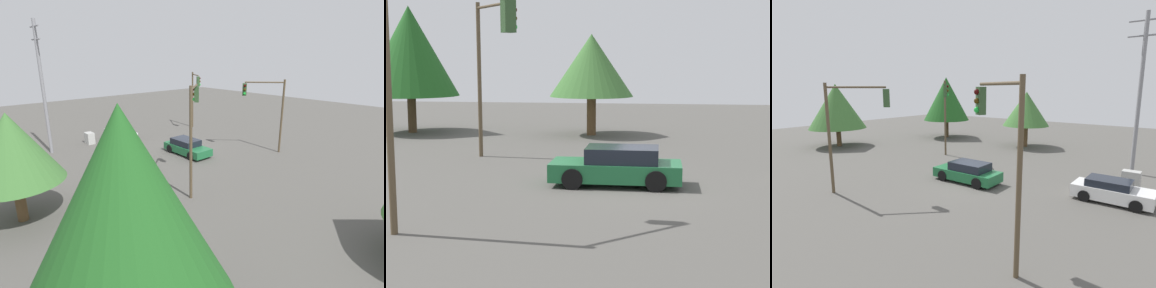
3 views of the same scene
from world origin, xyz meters
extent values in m
plane|color=#54514C|center=(0.00, 0.00, 0.00)|extent=(80.00, 80.00, 0.00)
cube|color=silver|center=(-8.08, -2.44, 0.52)|extent=(4.08, 1.73, 0.69)
cube|color=black|center=(-7.88, -2.44, 1.07)|extent=(2.25, 1.52, 0.41)
cylinder|color=black|center=(-9.35, -3.27, 0.32)|extent=(0.63, 0.22, 0.63)
cylinder|color=black|center=(-9.35, -1.62, 0.32)|extent=(0.63, 0.22, 0.63)
cylinder|color=black|center=(-6.81, -3.27, 0.32)|extent=(0.63, 0.22, 0.63)
cylinder|color=black|center=(-6.81, -1.62, 0.32)|extent=(0.63, 0.22, 0.63)
cube|color=#1E6638|center=(0.49, -0.58, 0.51)|extent=(4.53, 1.84, 0.63)
cube|color=black|center=(0.27, -0.58, 1.10)|extent=(2.49, 1.62, 0.54)
cylinder|color=black|center=(1.90, 0.30, 0.36)|extent=(0.72, 0.22, 0.72)
cylinder|color=black|center=(1.90, -1.45, 0.36)|extent=(0.72, 0.22, 0.72)
cylinder|color=black|center=(-0.91, 0.30, 0.36)|extent=(0.72, 0.22, 0.72)
cylinder|color=black|center=(-0.91, -1.45, 0.36)|extent=(0.72, 0.22, 0.72)
cylinder|color=brown|center=(5.58, 6.04, 3.25)|extent=(0.18, 0.18, 6.49)
cylinder|color=brown|center=(4.36, 4.88, 6.24)|extent=(2.52, 2.40, 0.12)
cube|color=#2D4C28|center=(3.14, 3.72, 5.62)|extent=(0.44, 0.44, 1.05)
sphere|color=#360503|center=(3.26, 3.60, 5.95)|extent=(0.22, 0.22, 0.22)
sphere|color=#392605|center=(3.26, 3.60, 5.62)|extent=(0.22, 0.22, 0.22)
sphere|color=green|center=(3.26, 3.60, 5.28)|extent=(0.22, 0.22, 0.22)
cylinder|color=brown|center=(-7.01, 6.78, 3.29)|extent=(0.18, 0.18, 6.58)
cylinder|color=brown|center=(-5.83, 6.12, 6.33)|extent=(2.42, 1.42, 0.12)
cube|color=#2D4C28|center=(-4.65, 5.47, 5.70)|extent=(0.43, 0.41, 1.05)
sphere|color=#360503|center=(-4.57, 5.62, 6.04)|extent=(0.22, 0.22, 0.22)
sphere|color=#392605|center=(-4.57, 5.62, 5.70)|extent=(0.22, 0.22, 0.22)
sphere|color=green|center=(-4.57, 5.62, 5.37)|extent=(0.22, 0.22, 0.22)
cylinder|color=brown|center=(7.04, -5.98, 3.44)|extent=(0.18, 0.18, 6.87)
cylinder|color=brown|center=(6.00, -4.79, 6.62)|extent=(2.18, 2.45, 0.12)
cube|color=#2D4C28|center=(4.95, -3.60, 6.00)|extent=(0.43, 0.44, 1.05)
sphere|color=#360503|center=(4.82, -3.72, 6.33)|extent=(0.22, 0.22, 0.22)
sphere|color=#392605|center=(4.82, -3.72, 6.00)|extent=(0.22, 0.22, 0.22)
sphere|color=green|center=(4.82, -3.72, 5.66)|extent=(0.22, 0.22, 0.22)
cylinder|color=gray|center=(-8.02, -9.45, 5.66)|extent=(0.28, 0.28, 11.31)
cylinder|color=gray|center=(-8.02, -9.45, 10.71)|extent=(2.20, 0.12, 0.12)
cylinder|color=gray|center=(-8.02, -9.45, 9.71)|extent=(2.20, 0.12, 0.12)
cube|color=#B2B2AD|center=(-8.51, -5.65, 0.56)|extent=(1.03, 0.69, 1.12)
cone|color=#1E561E|center=(13.87, -14.13, 4.89)|extent=(5.73, 5.73, 5.33)
cylinder|color=brown|center=(2.96, -14.40, 1.13)|extent=(0.54, 0.54, 2.27)
cone|color=#3D7033|center=(2.96, -14.40, 4.06)|extent=(4.86, 4.86, 3.58)
camera|label=1|loc=(19.62, -17.15, 8.53)|focal=28.00mm
camera|label=2|loc=(-0.99, 19.61, 4.34)|focal=55.00mm
camera|label=3|loc=(-11.07, 14.96, 6.16)|focal=28.00mm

